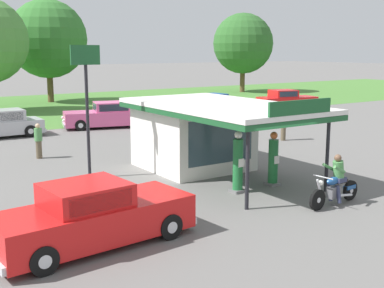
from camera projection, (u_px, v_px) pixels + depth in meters
ground_plane at (268, 200)px, 15.96m from camera, size 300.00×300.00×0.00m
grass_verge_strip at (15, 109)px, 40.43m from camera, size 120.00×24.00×0.01m
service_station_kiosk at (200, 129)px, 19.71m from camera, size 4.36×8.00×3.22m
gas_pump_nearside at (238, 164)px, 16.65m from camera, size 0.44×0.44×2.08m
gas_pump_offside at (273, 161)px, 17.53m from camera, size 0.44×0.44×1.91m
motorcycle_with_rider at (336, 184)px, 15.33m from camera, size 2.30×0.70×1.58m
featured_classic_sedan at (93, 217)px, 12.13m from camera, size 5.19×2.24×1.58m
parked_car_back_row_centre_right at (207, 104)px, 38.29m from camera, size 5.34×2.40×1.40m
parked_car_back_row_far_left at (286, 100)px, 40.38m from camera, size 5.14×2.88×1.57m
parked_car_back_row_centre_left at (109, 116)px, 30.88m from camera, size 5.83×3.26×1.56m
bystander_chatting_near_pumps at (38, 140)px, 21.94m from camera, size 0.34×0.34×1.55m
bystander_admiring_sedan at (284, 122)px, 26.32m from camera, size 0.39×0.39×1.79m
tree_oak_left at (244, 45)px, 56.14m from camera, size 6.72×6.72×8.80m
tree_oak_right at (48, 40)px, 45.00m from camera, size 7.03×7.03×9.20m
roadside_pole_sign at (86, 89)px, 18.14m from camera, size 1.10×0.12×4.87m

